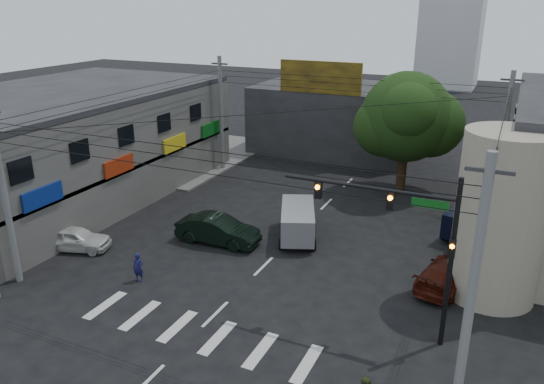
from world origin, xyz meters
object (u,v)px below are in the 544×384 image
Objects in this scene: utility_pole_near_left at (4,195)px; utility_pole_far_right at (503,142)px; traffic_gantry at (409,229)px; navy_van at (470,221)px; dark_sedan at (218,230)px; silver_minivan at (298,223)px; maroon_sedan at (446,273)px; street_tree at (406,117)px; traffic_officer at (138,268)px; utility_pole_far_left at (221,115)px; utility_pole_near_right at (472,291)px; white_compact at (75,238)px.

utility_pole_near_left and utility_pole_far_right have the same top height.
traffic_gantry is 1.49× the size of navy_van.
silver_minivan is at bearing -59.32° from dark_sedan.
maroon_sedan is at bearing -90.16° from dark_sedan.
street_tree is 1.21× the size of traffic_gantry.
utility_pole_near_left is at bearing 137.62° from dark_sedan.
utility_pole_near_left is 6.15× the size of traffic_officer.
silver_minivan is at bearing 136.92° from traffic_gantry.
utility_pole_far_right is (21.00, 20.50, 0.00)m from utility_pole_near_left.
utility_pole_far_right is at bearing 0.00° from utility_pole_far_left.
utility_pole_near_left is 1.90× the size of silver_minivan.
utility_pole_near_left is 21.00m from utility_pole_near_right.
utility_pole_far_left is at bearing 94.47° from traffic_officer.
utility_pole_far_left reaches higher than street_tree.
utility_pole_far_left is 1.82× the size of maroon_sedan.
utility_pole_near_right reaches higher than street_tree.
traffic_gantry is 4.81× the size of traffic_officer.
utility_pole_far_right reaches higher than silver_minivan.
utility_pole_near_left is 1.00× the size of utility_pole_near_right.
traffic_gantry is at bearing 10.80° from utility_pole_near_left.
traffic_gantry is at bearing -8.09° from traffic_officer.
utility_pole_near_right is 1.00× the size of utility_pole_far_left.
utility_pole_far_left is at bearing 135.69° from utility_pole_near_right.
street_tree is 21.55m from traffic_officer.
utility_pole_near_left and utility_pole_near_right have the same top height.
traffic_gantry is 0.78× the size of utility_pole_near_left.
maroon_sedan is at bearing -168.29° from navy_van.
utility_pole_far_left is 1.90× the size of silver_minivan.
traffic_gantry is 1.42× the size of maroon_sedan.
dark_sedan is (6.84, -12.46, -3.80)m from utility_pole_far_left.
utility_pole_near_right is 9.43m from maroon_sedan.
utility_pole_far_left is at bearing 90.00° from utility_pole_near_left.
maroon_sedan is (-1.52, 8.44, -3.91)m from utility_pole_near_right.
dark_sedan is 12.64m from maroon_sedan.
utility_pole_near_left is (-18.32, -3.50, -0.23)m from traffic_gantry.
silver_minivan is at bearing 44.31° from traffic_officer.
navy_van is at bearing -78.33° from white_compact.
dark_sedan is at bearing 49.61° from utility_pole_near_left.
utility_pole_near_left reaches higher than dark_sedan.
utility_pole_near_right is 1.90× the size of navy_van.
traffic_gantry reaches higher than dark_sedan.
utility_pole_far_right is (6.50, -1.00, -0.87)m from street_tree.
utility_pole_far_right is 2.18× the size of white_compact.
traffic_officer is (-5.27, -8.06, -0.21)m from silver_minivan.
utility_pole_near_right is (21.00, 0.00, 0.00)m from utility_pole_near_left.
street_tree reaches higher than navy_van.
navy_van is (-1.05, -5.29, -3.69)m from utility_pole_far_right.
dark_sedan is (-14.16, -12.46, -3.80)m from utility_pole_far_right.
silver_minivan is (10.77, 6.67, 0.29)m from white_compact.
silver_minivan is (3.93, 2.52, 0.16)m from dark_sedan.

